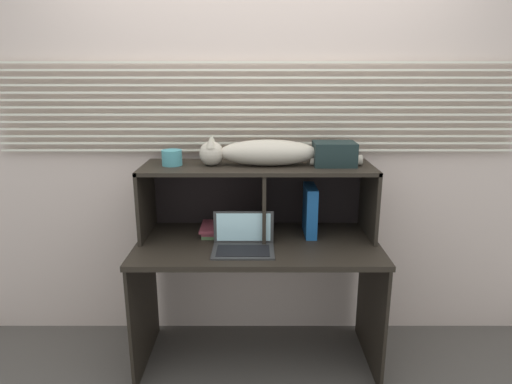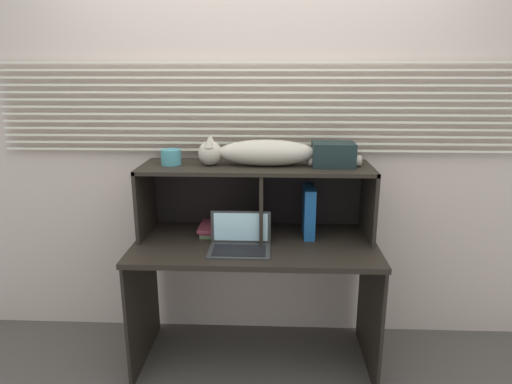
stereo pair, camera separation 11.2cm
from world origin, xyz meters
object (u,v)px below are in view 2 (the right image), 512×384
(laptop, at_px, (240,242))
(binder_upright, at_px, (309,211))
(book_stack, at_px, (216,229))
(small_basket, at_px, (171,157))
(storage_box, at_px, (333,154))
(cat, at_px, (261,153))

(laptop, relative_size, binder_upright, 1.13)
(book_stack, xyz_separation_m, small_basket, (-0.25, -0.00, 0.43))
(book_stack, distance_m, storage_box, 0.81)
(laptop, relative_size, small_basket, 2.91)
(laptop, bearing_deg, book_stack, 123.34)
(binder_upright, bearing_deg, laptop, -148.35)
(cat, distance_m, storage_box, 0.41)
(book_stack, distance_m, small_basket, 0.50)
(cat, relative_size, book_stack, 4.06)
(storage_box, bearing_deg, laptop, -155.12)
(cat, bearing_deg, laptop, -114.26)
(binder_upright, height_order, storage_box, storage_box)
(laptop, relative_size, storage_box, 1.41)
(binder_upright, xyz_separation_m, book_stack, (-0.55, 0.00, -0.12))
(binder_upright, relative_size, storage_box, 1.24)
(small_basket, bearing_deg, book_stack, 0.94)
(binder_upright, relative_size, book_stack, 1.28)
(book_stack, bearing_deg, storage_box, -0.35)
(cat, xyz_separation_m, book_stack, (-0.27, 0.00, -0.46))
(book_stack, height_order, storage_box, storage_box)
(cat, distance_m, laptop, 0.52)
(cat, height_order, storage_box, cat)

